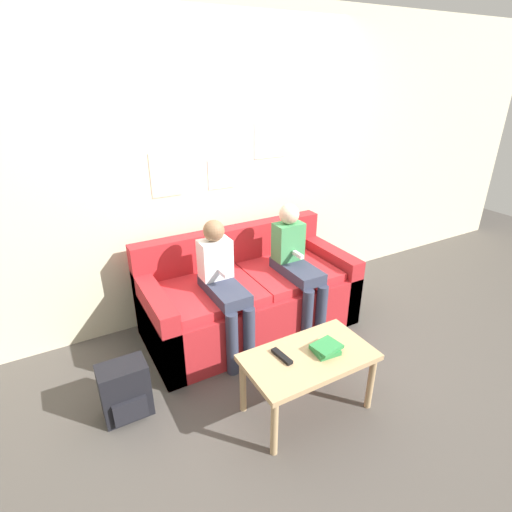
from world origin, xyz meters
TOP-DOWN VIEW (x-y plane):
  - ground_plane at (0.00, 0.00)m, footprint 10.00×10.00m
  - wall_back at (0.00, 1.03)m, footprint 8.00×0.06m
  - couch at (0.00, 0.52)m, footprint 1.76×0.82m
  - coffee_table at (-0.12, -0.50)m, footprint 0.82×0.47m
  - person_left at (-0.32, 0.32)m, footprint 0.24×0.56m
  - person_right at (0.35, 0.32)m, footprint 0.24×0.56m
  - tv_remote at (-0.28, -0.44)m, footprint 0.06×0.17m
  - book_stack at (-0.01, -0.53)m, footprint 0.19×0.17m
  - backpack at (-1.17, 0.03)m, footprint 0.30×0.22m

SIDE VIEW (x-z plane):
  - ground_plane at x=0.00m, z-range 0.00..0.00m
  - backpack at x=-1.17m, z-range 0.00..0.38m
  - couch at x=0.00m, z-range -0.12..0.71m
  - coffee_table at x=-0.12m, z-range 0.16..0.60m
  - tv_remote at x=-0.28m, z-range 0.44..0.46m
  - book_stack at x=-0.01m, z-range 0.44..0.49m
  - person_left at x=-0.32m, z-range 0.07..1.14m
  - person_right at x=0.35m, z-range 0.07..1.16m
  - wall_back at x=0.00m, z-range 0.00..2.60m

